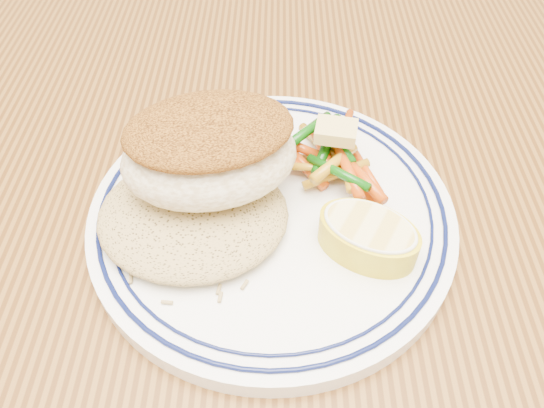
{
  "coord_description": "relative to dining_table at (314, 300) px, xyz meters",
  "views": [
    {
      "loc": [
        -0.03,
        -0.23,
        1.04
      ],
      "look_at": [
        -0.04,
        0.0,
        0.77
      ],
      "focal_mm": 35.0,
      "sensor_mm": 36.0,
      "label": 1
    }
  ],
  "objects": [
    {
      "name": "lemon_wedge",
      "position": [
        0.02,
        -0.03,
        0.13
      ],
      "size": [
        0.08,
        0.08,
        0.03
      ],
      "color": "yellow",
      "rests_on": "plate"
    },
    {
      "name": "butter_pat",
      "position": [
        0.01,
        0.05,
        0.15
      ],
      "size": [
        0.03,
        0.03,
        0.01
      ],
      "primitive_type": "cube",
      "rotation": [
        0.0,
        0.0,
        -0.18
      ],
      "color": "#DEC56C",
      "rests_on": "vegetable_pile"
    },
    {
      "name": "dining_table",
      "position": [
        0.0,
        0.0,
        0.0
      ],
      "size": [
        1.5,
        0.9,
        0.75
      ],
      "color": "#4E2D0F",
      "rests_on": "ground"
    },
    {
      "name": "plate",
      "position": [
        -0.04,
        0.0,
        0.11
      ],
      "size": [
        0.25,
        0.25,
        0.02
      ],
      "color": "white",
      "rests_on": "dining_table"
    },
    {
      "name": "rice_pilaf",
      "position": [
        -0.09,
        -0.01,
        0.12
      ],
      "size": [
        0.13,
        0.11,
        0.02
      ],
      "primitive_type": "ellipsoid",
      "color": "#A38A51",
      "rests_on": "plate"
    },
    {
      "name": "vegetable_pile",
      "position": [
        0.01,
        0.04,
        0.13
      ],
      "size": [
        0.09,
        0.1,
        0.03
      ],
      "color": "#AF7912",
      "rests_on": "plate"
    },
    {
      "name": "fish_fillet",
      "position": [
        -0.08,
        0.01,
        0.16
      ],
      "size": [
        0.13,
        0.1,
        0.06
      ],
      "color": "#F1E7C7",
      "rests_on": "rice_pilaf"
    }
  ]
}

